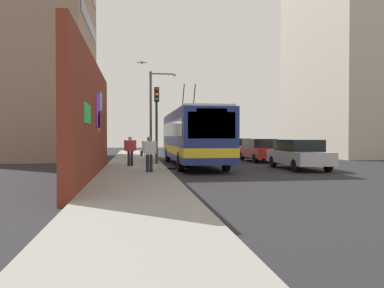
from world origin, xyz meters
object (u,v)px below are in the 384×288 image
Objects in this scene: street_lamp at (154,108)px; city_bus at (192,135)px; parked_car_silver at (299,154)px; traffic_light at (157,112)px; parked_car_navy at (223,146)px; parked_car_champagne at (238,147)px; pedestrian_at_curb at (149,151)px; parked_car_red at (260,149)px; pedestrian_midblock at (130,149)px.

city_bus is at bearing -159.82° from street_lamp.
traffic_light is at bearing 67.08° from parked_car_silver.
city_bus reaches higher than parked_car_silver.
parked_car_silver is (-3.38, -5.20, -0.97)m from city_bus.
parked_car_navy is at bearing -38.88° from street_lamp.
parked_car_champagne is 16.13m from pedestrian_at_curb.
parked_car_silver and parked_car_red have the same top height.
traffic_light is (5.05, -0.63, 2.07)m from pedestrian_at_curb.
parked_car_red is 11.60m from pedestrian_at_curb.
pedestrian_midblock is at bearing 115.06° from city_bus.
parked_car_navy is (17.81, -0.00, 0.00)m from parked_car_silver.
pedestrian_midblock reaches higher than parked_car_navy.
pedestrian_midblock is (3.61, 0.88, 0.01)m from pedestrian_at_curb.
city_bus is at bearing 149.13° from parked_car_champagne.
parked_car_navy is at bearing -26.56° from traffic_light.
city_bus is 1.87× the size of street_lamp.
street_lamp reaches higher than parked_car_silver.
parked_car_champagne is (8.70, -5.20, -0.97)m from city_bus.
pedestrian_midblock is at bearing 167.14° from street_lamp.
street_lamp is at bearing 71.73° from parked_car_red.
parked_car_champagne and parked_car_navy have the same top height.
traffic_light is at bearing 114.67° from parked_car_red.
parked_car_silver is 17.81m from parked_car_navy.
parked_car_silver is 6.48m from parked_car_red.
city_bus reaches higher than parked_car_red.
parked_car_silver is 8.21m from pedestrian_at_curb.
parked_car_red is at bearing -59.21° from city_bus.
pedestrian_midblock is at bearing 133.58° from traffic_light.
traffic_light is at bearing 97.33° from city_bus.
traffic_light is (-0.28, 2.15, 1.34)m from city_bus.
traffic_light is 0.71× the size of street_lamp.
traffic_light is (1.43, -1.51, 2.06)m from pedestrian_midblock.
parked_car_navy is 0.78× the size of street_lamp.
parked_car_red is 0.99× the size of parked_car_navy.
pedestrian_midblock is at bearing 13.67° from pedestrian_at_curb.
street_lamp is (8.86, 7.21, 2.98)m from parked_car_silver.
parked_car_silver is at bearing 180.00° from parked_car_red.
pedestrian_at_curb is 1.00× the size of pedestrian_midblock.
pedestrian_midblock reaches higher than parked_car_champagne.
traffic_light reaches higher than parked_car_red.
pedestrian_at_curb is (-5.32, 2.78, -0.73)m from city_bus.
city_bus is at bearing -27.55° from pedestrian_at_curb.
street_lamp reaches higher than pedestrian_at_curb.
parked_car_silver is 1.05× the size of parked_car_champagne.
pedestrian_midblock is 0.36× the size of traffic_light.
pedestrian_at_curb is at bearing -166.33° from pedestrian_midblock.
parked_car_silver and parked_car_champagne have the same top height.
parked_car_silver is 2.92× the size of pedestrian_midblock.
street_lamp reaches higher than city_bus.
pedestrian_midblock is 2.93m from traffic_light.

